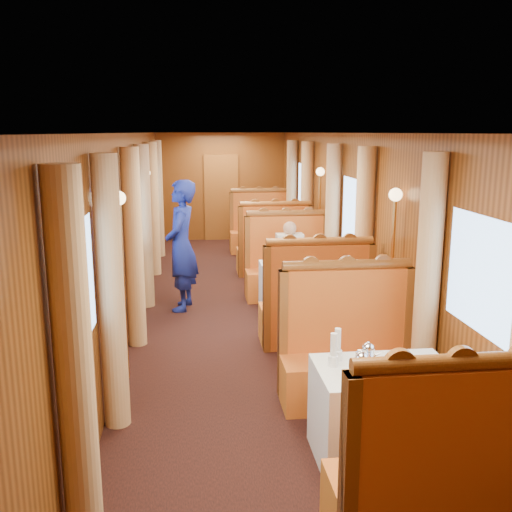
{
  "coord_description": "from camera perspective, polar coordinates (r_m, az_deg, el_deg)",
  "views": [
    {
      "loc": [
        -0.69,
        -7.42,
        2.51
      ],
      "look_at": [
        0.06,
        -0.76,
        1.05
      ],
      "focal_mm": 40.0,
      "sensor_mm": 36.0,
      "label": 1
    }
  ],
  "objects": [
    {
      "name": "passenger",
      "position": [
        8.54,
        3.4,
        0.32
      ],
      "size": [
        0.4,
        0.44,
        0.76
      ],
      "color": "beige",
      "rests_on": "banquette_mid_aft"
    },
    {
      "name": "window_right_near",
      "position": [
        4.61,
        21.94,
        -1.94
      ],
      "size": [
        0.01,
        1.2,
        0.9
      ],
      "primitive_type": null,
      "rotation": [
        1.57,
        0.0,
        -1.57
      ],
      "color": "#80ADE4",
      "rests_on": "wall_right"
    },
    {
      "name": "cup_inboard",
      "position": [
        4.46,
        7.74,
        -9.6
      ],
      "size": [
        0.08,
        0.08,
        0.26
      ],
      "rotation": [
        0.0,
        0.0,
        0.09
      ],
      "color": "white",
      "rests_on": "table_near"
    },
    {
      "name": "curtain_right_near_b",
      "position": [
        5.31,
        16.76,
        -2.83
      ],
      "size": [
        0.22,
        0.22,
        2.35
      ],
      "primitive_type": "cylinder",
      "color": "tan",
      "rests_on": "floor"
    },
    {
      "name": "ceiling",
      "position": [
        7.45,
        -1.16,
        12.21
      ],
      "size": [
        3.0,
        12.0,
        0.01
      ],
      "primitive_type": null,
      "rotation": [
        3.14,
        0.0,
        0.0
      ],
      "color": "silver",
      "rests_on": "wall_left"
    },
    {
      "name": "curtain_left_near_a",
      "position": [
        3.48,
        -17.7,
        -10.9
      ],
      "size": [
        0.22,
        0.22,
        2.35
      ],
      "primitive_type": "cylinder",
      "color": "tan",
      "rests_on": "floor"
    },
    {
      "name": "floor",
      "position": [
        7.86,
        -1.08,
        -6.33
      ],
      "size": [
        3.0,
        12.0,
        0.01
      ],
      "primitive_type": null,
      "color": "black",
      "rests_on": "ground"
    },
    {
      "name": "curtain_left_far_a",
      "position": [
        10.25,
        -10.28,
        4.61
      ],
      "size": [
        0.22,
        0.22,
        2.35
      ],
      "primitive_type": "cylinder",
      "color": "tan",
      "rests_on": "floor"
    },
    {
      "name": "window_right_mid",
      "position": [
        7.8,
        9.83,
        4.3
      ],
      "size": [
        0.01,
        1.2,
        0.9
      ],
      "primitive_type": null,
      "rotation": [
        1.57,
        0.0,
        -1.57
      ],
      "color": "#80ADE4",
      "rests_on": "wall_right"
    },
    {
      "name": "banquette_near_fwd",
      "position": [
        3.86,
        17.86,
        -21.15
      ],
      "size": [
        1.3,
        0.55,
        1.34
      ],
      "color": "#B43514",
      "rests_on": "floor"
    },
    {
      "name": "banquette_far_aft",
      "position": [
        12.2,
        0.44,
        2.45
      ],
      "size": [
        1.3,
        0.55,
        1.34
      ],
      "color": "#B43514",
      "rests_on": "floor"
    },
    {
      "name": "curtain_left_mid_b",
      "position": [
        8.34,
        -11.12,
        2.84
      ],
      "size": [
        0.22,
        0.22,
        2.35
      ],
      "primitive_type": "cylinder",
      "color": "tan",
      "rests_on": "floor"
    },
    {
      "name": "rose_vase_far",
      "position": [
        11.16,
        0.86,
        4.13
      ],
      "size": [
        0.06,
        0.06,
        0.36
      ],
      "rotation": [
        0.0,
        0.0,
        0.26
      ],
      "color": "silver",
      "rests_on": "table_far"
    },
    {
      "name": "doorway_far",
      "position": [
        13.49,
        -3.48,
        5.84
      ],
      "size": [
        0.8,
        0.04,
        2.0
      ],
      "primitive_type": "cube",
      "color": "brown",
      "rests_on": "floor"
    },
    {
      "name": "sconce_right_fore",
      "position": [
        6.15,
        13.55,
        1.38
      ],
      "size": [
        0.14,
        0.14,
        1.95
      ],
      "color": "#BF8C3F",
      "rests_on": "floor"
    },
    {
      "name": "curtain_left_mid_a",
      "position": [
        6.81,
        -12.14,
        0.7
      ],
      "size": [
        0.22,
        0.22,
        2.35
      ],
      "primitive_type": "cylinder",
      "color": "tan",
      "rests_on": "floor"
    },
    {
      "name": "sconce_left_aft",
      "position": [
        9.27,
        -10.83,
        5.09
      ],
      "size": [
        0.14,
        0.14,
        1.95
      ],
      "color": "#BF8C3F",
      "rests_on": "floor"
    },
    {
      "name": "wall_far",
      "position": [
        13.5,
        -3.5,
        6.91
      ],
      "size": [
        3.0,
        0.01,
        2.5
      ],
      "primitive_type": null,
      "rotation": [
        1.57,
        0.0,
        0.0
      ],
      "color": "brown",
      "rests_on": "floor"
    },
    {
      "name": "rose_vase_mid",
      "position": [
        7.72,
        4.6,
        0.42
      ],
      "size": [
        0.06,
        0.06,
        0.36
      ],
      "rotation": [
        0.0,
        0.0,
        -0.13
      ],
      "color": "silver",
      "rests_on": "table_mid"
    },
    {
      "name": "curtain_left_near_b",
      "position": [
        4.94,
        -14.27,
        -3.81
      ],
      "size": [
        0.22,
        0.22,
        2.35
      ],
      "primitive_type": "cylinder",
      "color": "tan",
      "rests_on": "floor"
    },
    {
      "name": "table_far",
      "position": [
        11.22,
        1.06,
        1.32
      ],
      "size": [
        1.05,
        0.72,
        0.75
      ],
      "primitive_type": "cube",
      "color": "white",
      "rests_on": "floor"
    },
    {
      "name": "banquette_far_fwd",
      "position": [
        10.23,
        1.79,
        0.51
      ],
      "size": [
        1.3,
        0.55,
        1.34
      ],
      "color": "#B43514",
      "rests_on": "floor"
    },
    {
      "name": "curtain_right_far_b",
      "position": [
        11.96,
        3.59,
        5.86
      ],
      "size": [
        0.22,
        0.22,
        2.35
      ],
      "primitive_type": "cylinder",
      "color": "tan",
      "rests_on": "floor"
    },
    {
      "name": "banquette_mid_aft",
      "position": [
        8.81,
        3.16,
        -1.44
      ],
      "size": [
        1.3,
        0.55,
        1.34
      ],
      "color": "#B43514",
      "rests_on": "floor"
    },
    {
      "name": "sconce_left_fore",
      "position": [
        5.83,
        -13.33,
        0.8
      ],
      "size": [
        0.14,
        0.14,
        1.95
      ],
      "color": "#BF8C3F",
      "rests_on": "floor"
    },
    {
      "name": "banquette_near_aft",
      "position": [
        5.55,
        9.23,
        -9.98
      ],
      "size": [
        1.3,
        0.55,
        1.34
      ],
      "color": "#B43514",
      "rests_on": "floor"
    },
    {
      "name": "tea_tray",
      "position": [
        4.44,
        12.37,
        -11.31
      ],
      "size": [
        0.41,
        0.36,
        0.01
      ],
      "primitive_type": "cube",
      "rotation": [
        0.0,
        0.0,
        -0.35
      ],
      "color": "silver",
      "rests_on": "table_near"
    },
    {
      "name": "cup_outboard",
      "position": [
        4.57,
        8.15,
        -9.07
      ],
      "size": [
        0.08,
        0.08,
        0.26
      ],
      "rotation": [
        0.0,
        0.0,
        0.12
      ],
      "color": "white",
      "rests_on": "table_near"
    },
    {
      "name": "curtain_right_mid_b",
      "position": [
        8.56,
        7.64,
        3.21
      ],
      "size": [
        0.22,
        0.22,
        2.35
      ],
      "primitive_type": "cylinder",
      "color": "tan",
      "rests_on": "floor"
    },
    {
      "name": "window_left_far",
      "position": [
        11.0,
        -10.62,
        6.55
      ],
      "size": [
        0.01,
        1.2,
        0.9
      ],
      "primitive_type": null,
      "rotation": [
        1.57,
        0.0,
        1.57
      ],
      "color": "#80ADE4",
      "rests_on": "wall_left"
    },
    {
      "name": "steward",
      "position": [
        8.16,
        -7.47,
        1.03
      ],
      "size": [
        0.55,
        0.74,
        1.86
      ],
      "primitive_type": "imported",
      "rotation": [
        0.0,
        0.0,
        -1.73
      ],
      "color": "navy",
      "rests_on": "floor"
    },
    {
      "name": "window_left_near",
      "position": [
        4.14,
        -17.33,
        -3.14
      ],
      "size": [
        0.01,
        1.2,
        0.9
      ],
      "primitive_type": null,
      "rotation": [
        1.57,
        0.0,
        1.57
      ],
      "color": "#80ADE4",
      "rests_on": "wall_left"
    },
    {
      "name": "table_near",
      "position": [
        4.69,
        12.62,
        -15.13
      ],
      "size": [
        1.05,
        0.72,
        0.75
      ],
      "primitive_type": "cube",
      "color": "white",
      "rests_on": "floor"
    },
    {
      "name": "wall_right",
      "position": [
        7.84,
        9.88,
        2.85
      ],
      "size": [
        0.01,
        12.0,
        2.5
      ],
      "primitive_type": null,
      "rotation": [
        1.57,
        0.0,
        -1.57
      ],
      "color": "brown",
      "rests_on": "floor"
    },
    {
      "name": "teapot_left",
      "position": [
        4.37,
        10.47,
        -10.74
      ],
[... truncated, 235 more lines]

